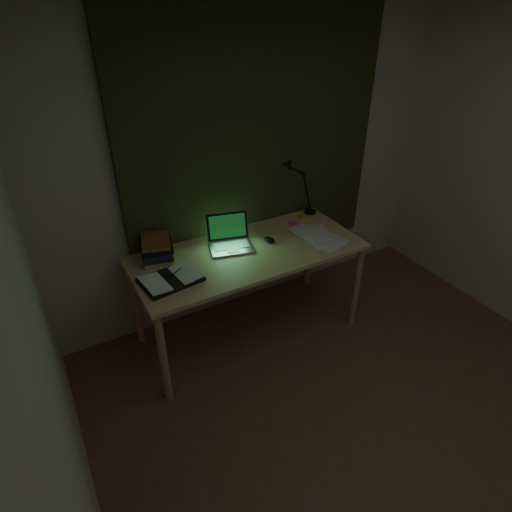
{
  "coord_description": "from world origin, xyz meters",
  "views": [
    {
      "loc": [
        -1.61,
        -0.89,
        2.48
      ],
      "look_at": [
        -0.32,
        1.42,
        0.82
      ],
      "focal_mm": 30.0,
      "sensor_mm": 36.0,
      "label": 1
    }
  ],
  "objects_px": {
    "laptop": "(231,235)",
    "book_stack": "(157,248)",
    "loose_papers": "(312,238)",
    "open_textbook": "(171,279)",
    "desk": "(249,293)",
    "desk_lamp": "(312,183)"
  },
  "relations": [
    {
      "from": "laptop",
      "to": "loose_papers",
      "type": "height_order",
      "value": "laptop"
    },
    {
      "from": "desk",
      "to": "laptop",
      "type": "bearing_deg",
      "value": 134.39
    },
    {
      "from": "desk",
      "to": "loose_papers",
      "type": "height_order",
      "value": "loose_papers"
    },
    {
      "from": "open_textbook",
      "to": "book_stack",
      "type": "bearing_deg",
      "value": 79.64
    },
    {
      "from": "open_textbook",
      "to": "book_stack",
      "type": "distance_m",
      "value": 0.33
    },
    {
      "from": "laptop",
      "to": "desk",
      "type": "bearing_deg",
      "value": -31.07
    },
    {
      "from": "desk",
      "to": "desk_lamp",
      "type": "relative_size",
      "value": 3.16
    },
    {
      "from": "desk",
      "to": "book_stack",
      "type": "bearing_deg",
      "value": 159.74
    },
    {
      "from": "desk_lamp",
      "to": "desk",
      "type": "bearing_deg",
      "value": -147.28
    },
    {
      "from": "loose_papers",
      "to": "desk_lamp",
      "type": "height_order",
      "value": "desk_lamp"
    },
    {
      "from": "laptop",
      "to": "desk_lamp",
      "type": "bearing_deg",
      "value": 28.03
    },
    {
      "from": "open_textbook",
      "to": "desk_lamp",
      "type": "relative_size",
      "value": 0.7
    },
    {
      "from": "desk",
      "to": "open_textbook",
      "type": "relative_size",
      "value": 4.5
    },
    {
      "from": "desk",
      "to": "loose_papers",
      "type": "distance_m",
      "value": 0.68
    },
    {
      "from": "loose_papers",
      "to": "laptop",
      "type": "bearing_deg",
      "value": 163.84
    },
    {
      "from": "laptop",
      "to": "book_stack",
      "type": "distance_m",
      "value": 0.55
    },
    {
      "from": "laptop",
      "to": "loose_papers",
      "type": "relative_size",
      "value": 1.14
    },
    {
      "from": "desk",
      "to": "desk_lamp",
      "type": "distance_m",
      "value": 1.08
    },
    {
      "from": "desk",
      "to": "open_textbook",
      "type": "xyz_separation_m",
      "value": [
        -0.64,
        -0.09,
        0.42
      ]
    },
    {
      "from": "open_textbook",
      "to": "desk_lamp",
      "type": "distance_m",
      "value": 1.51
    },
    {
      "from": "laptop",
      "to": "desk_lamp",
      "type": "xyz_separation_m",
      "value": [
        0.88,
        0.21,
        0.16
      ]
    },
    {
      "from": "laptop",
      "to": "open_textbook",
      "type": "height_order",
      "value": "laptop"
    }
  ]
}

